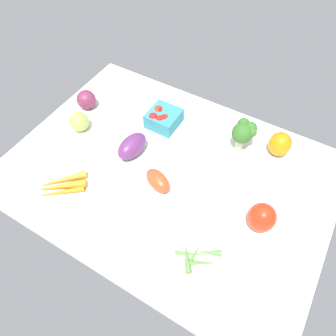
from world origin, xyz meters
TOP-DOWN VIEW (x-y plane):
  - tablecloth at (0.00, 0.00)cm, footprint 104.00×76.00cm
  - bell_pepper_red at (32.59, -3.36)cm, footprint 11.26×11.26cm
  - eggplant at (-14.53, 0.85)cm, footprint 8.31×12.88cm
  - berry_basket at (-12.75, 17.83)cm, footprint 10.86×10.86cm
  - okra_pile at (21.63, -21.07)cm, footprint 12.93×10.69cm
  - bell_pepper_orange at (28.12, 26.07)cm, footprint 8.90×8.90cm
  - heirloom_tomato_green at (-37.31, 0.67)cm, footprint 7.06×7.06cm
  - carrot_bunch at (-26.08, -22.68)cm, footprint 15.33×16.18cm
  - red_onion_center at (-42.54, 11.14)cm, footprint 7.31×7.31cm
  - broccoli_head at (16.40, 21.79)cm, footprint 7.89×8.15cm
  - roma_tomato at (0.39, -6.34)cm, footprint 11.20×8.77cm

SIDE VIEW (x-z plane):
  - tablecloth at x=0.00cm, z-range 0.00..2.00cm
  - okra_pile at x=21.63cm, z-range 1.85..3.84cm
  - carrot_bunch at x=-26.08cm, z-range 1.89..4.66cm
  - roma_tomato at x=0.39cm, z-range 2.00..7.51cm
  - berry_basket at x=-12.75cm, z-range 1.95..8.64cm
  - eggplant at x=-14.53cm, z-range 2.00..9.03cm
  - heirloom_tomato_green at x=-37.31cm, z-range 2.00..9.06cm
  - red_onion_center at x=-42.54cm, z-range 2.00..9.31cm
  - bell_pepper_orange at x=28.12cm, z-range 2.00..10.73cm
  - bell_pepper_red at x=32.59cm, z-range 2.00..11.52cm
  - broccoli_head at x=16.40cm, z-range 4.17..15.51cm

